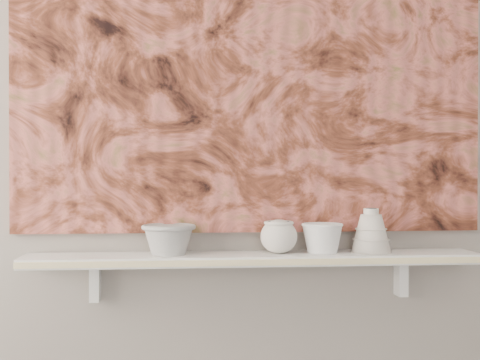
{
  "coord_description": "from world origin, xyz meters",
  "views": [
    {
      "loc": [
        -0.24,
        -0.54,
        1.18
      ],
      "look_at": [
        -0.04,
        1.49,
        1.16
      ],
      "focal_mm": 50.0,
      "sensor_mm": 36.0,
      "label": 1
    }
  ],
  "objects": [
    {
      "name": "wall_back",
      "position": [
        0.0,
        1.6,
        1.35
      ],
      "size": [
        3.6,
        0.0,
        3.6
      ],
      "primitive_type": "plane",
      "rotation": [
        1.57,
        0.0,
        0.0
      ],
      "color": "gray",
      "rests_on": "floor"
    },
    {
      "name": "shelf",
      "position": [
        0.0,
        1.51,
        0.92
      ],
      "size": [
        1.4,
        0.18,
        0.03
      ],
      "primitive_type": "cube",
      "color": "silver",
      "rests_on": "wall_back"
    },
    {
      "name": "shelf_stripe",
      "position": [
        0.0,
        1.41,
        0.92
      ],
      "size": [
        1.4,
        0.01,
        0.02
      ],
      "primitive_type": "cube",
      "color": "beige",
      "rests_on": "shelf"
    },
    {
      "name": "bracket_left",
      "position": [
        -0.49,
        1.57,
        0.84
      ],
      "size": [
        0.03,
        0.06,
        0.12
      ],
      "primitive_type": "cube",
      "color": "silver",
      "rests_on": "wall_back"
    },
    {
      "name": "bracket_right",
      "position": [
        0.49,
        1.57,
        0.84
      ],
      "size": [
        0.03,
        0.06,
        0.12
      ],
      "primitive_type": "cube",
      "color": "silver",
      "rests_on": "wall_back"
    },
    {
      "name": "painting",
      "position": [
        0.0,
        1.59,
        1.54
      ],
      "size": [
        1.5,
        0.02,
        1.1
      ],
      "primitive_type": "cube",
      "color": "brown",
      "rests_on": "wall_back"
    },
    {
      "name": "house_motif",
      "position": [
        0.45,
        1.57,
        1.23
      ],
      "size": [
        0.09,
        0.0,
        0.08
      ],
      "primitive_type": "cube",
      "color": "black",
      "rests_on": "painting"
    },
    {
      "name": "bowl_grey",
      "position": [
        -0.26,
        1.51,
        0.98
      ],
      "size": [
        0.17,
        0.17,
        0.1
      ],
      "primitive_type": null,
      "rotation": [
        0.0,
        0.0,
        -0.01
      ],
      "color": "#989895",
      "rests_on": "shelf"
    },
    {
      "name": "cup_cream",
      "position": [
        0.08,
        1.51,
        0.98
      ],
      "size": [
        0.15,
        0.15,
        0.1
      ],
      "primitive_type": null,
      "rotation": [
        0.0,
        0.0,
        -0.4
      ],
      "color": "beige",
      "rests_on": "shelf"
    },
    {
      "name": "bell_vessel",
      "position": [
        0.37,
        1.51,
        1.0
      ],
      "size": [
        0.13,
        0.13,
        0.14
      ],
      "primitive_type": null,
      "rotation": [
        0.0,
        0.0,
        -0.06
      ],
      "color": "silver",
      "rests_on": "shelf"
    },
    {
      "name": "bowl_white",
      "position": [
        0.22,
        1.51,
        0.98
      ],
      "size": [
        0.16,
        0.16,
        0.09
      ],
      "primitive_type": null,
      "rotation": [
        0.0,
        0.0,
        0.23
      ],
      "color": "white",
      "rests_on": "shelf"
    }
  ]
}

